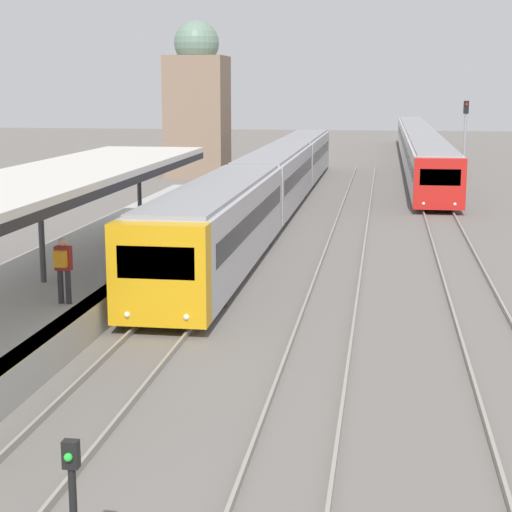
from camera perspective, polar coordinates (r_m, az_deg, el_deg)
The scene contains 7 objects.
platform_canopy at distance 23.85m, azimuth -14.18°, elevation 4.87°, with size 4.00×23.85×2.91m.
person_on_platform at distance 21.54m, azimuth -12.74°, elevation -0.59°, with size 0.40×0.40×1.66m.
train_near at distance 43.49m, azimuth 1.24°, elevation 5.25°, with size 2.54×45.94×2.96m.
train_far at distance 71.08m, azimuth 10.77°, elevation 7.33°, with size 2.52×57.51×2.88m.
signal_post_near at distance 11.31m, azimuth -12.13°, elevation -15.25°, with size 0.20×0.21×1.86m.
signal_mast_far at distance 49.33m, azimuth 13.75°, elevation 7.66°, with size 0.28×0.29×5.41m.
distant_domed_building at distance 59.94m, azimuth -3.93°, elevation 10.08°, with size 4.00×4.00×10.62m.
Camera 1 is at (5.48, -5.88, 6.14)m, focal length 60.00 mm.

